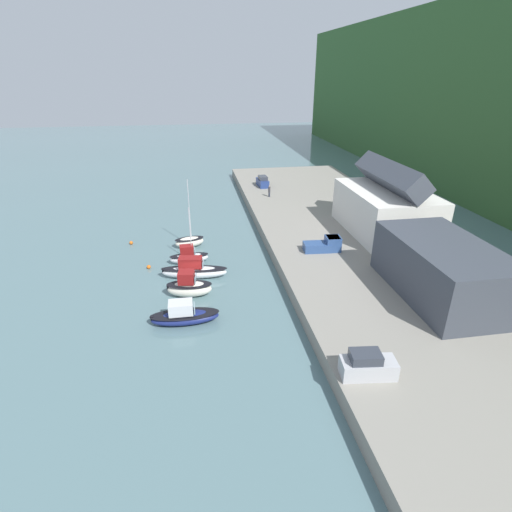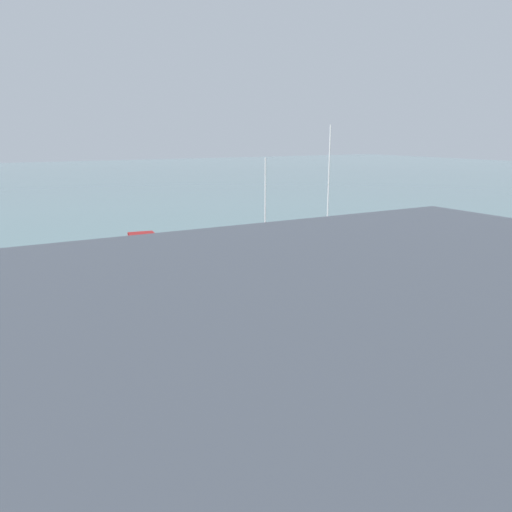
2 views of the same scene
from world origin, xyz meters
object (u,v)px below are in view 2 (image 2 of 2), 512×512
at_px(mooring_buoy_0, 288,232).
at_px(mooring_buoy_1, 220,249).
at_px(moored_boat_2, 210,260).
at_px(pickup_truck_0, 433,311).
at_px(moored_boat_4, 54,277).
at_px(moored_boat_3, 144,264).
at_px(moored_boat_0, 323,246).
at_px(moored_boat_1, 262,252).

relative_size(mooring_buoy_0, mooring_buoy_1, 1.00).
height_order(moored_boat_2, pickup_truck_0, pickup_truck_0).
bearing_deg(pickup_truck_0, moored_boat_4, -53.99).
height_order(moored_boat_3, mooring_buoy_1, moored_boat_3).
bearing_deg(moored_boat_2, moored_boat_4, 1.51).
distance_m(moored_boat_4, mooring_buoy_1, 13.77).
height_order(moored_boat_2, moored_boat_4, moored_boat_2).
distance_m(moored_boat_3, mooring_buoy_1, 9.22).
xyz_separation_m(moored_boat_2, moored_boat_4, (9.62, -1.15, -0.13)).
relative_size(moored_boat_0, moored_boat_1, 1.30).
bearing_deg(moored_boat_4, mooring_buoy_1, -160.93).
height_order(moored_boat_1, moored_boat_3, moored_boat_1).
xyz_separation_m(moored_boat_0, moored_boat_4, (19.27, -0.76, 0.06)).
xyz_separation_m(moored_boat_2, moored_boat_3, (4.29, -0.60, 0.14)).
relative_size(moored_boat_2, moored_boat_3, 1.56).
relative_size(moored_boat_0, moored_boat_3, 1.85).
bearing_deg(moored_boat_2, pickup_truck_0, 103.92).
height_order(moored_boat_4, pickup_truck_0, pickup_truck_0).
height_order(moored_boat_0, moored_boat_4, moored_boat_0).
relative_size(moored_boat_2, pickup_truck_0, 1.70).
height_order(moored_boat_3, mooring_buoy_0, moored_boat_3).
bearing_deg(moored_boat_0, moored_boat_4, -14.65).
height_order(pickup_truck_0, mooring_buoy_0, pickup_truck_0).
bearing_deg(moored_boat_2, mooring_buoy_0, -135.14).
distance_m(moored_boat_2, moored_boat_4, 9.69).
bearing_deg(moored_boat_4, mooring_buoy_0, -160.44).
relative_size(moored_boat_4, mooring_buoy_0, 13.43).
xyz_separation_m(moored_boat_3, moored_boat_4, (5.33, -0.55, -0.26)).
relative_size(moored_boat_2, moored_boat_4, 1.20).
xyz_separation_m(moored_boat_4, pickup_truck_0, (-11.29, 18.23, 1.61)).
height_order(moored_boat_0, moored_boat_3, moored_boat_0).
bearing_deg(pickup_truck_0, moored_boat_1, -94.21).
xyz_separation_m(pickup_truck_0, mooring_buoy_1, (-1.71, -22.74, -2.22)).
bearing_deg(mooring_buoy_1, pickup_truck_0, 85.71).
relative_size(moored_boat_0, mooring_buoy_0, 19.17).
height_order(moored_boat_3, pickup_truck_0, pickup_truck_0).
bearing_deg(mooring_buoy_0, mooring_buoy_1, 20.34).
distance_m(moored_boat_0, moored_boat_3, 13.94).
distance_m(pickup_truck_0, mooring_buoy_0, 27.94).
xyz_separation_m(moored_boat_3, mooring_buoy_1, (-7.66, -5.06, -0.87)).
height_order(moored_boat_1, moored_boat_4, moored_boat_1).
bearing_deg(moored_boat_1, mooring_buoy_0, -136.03).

